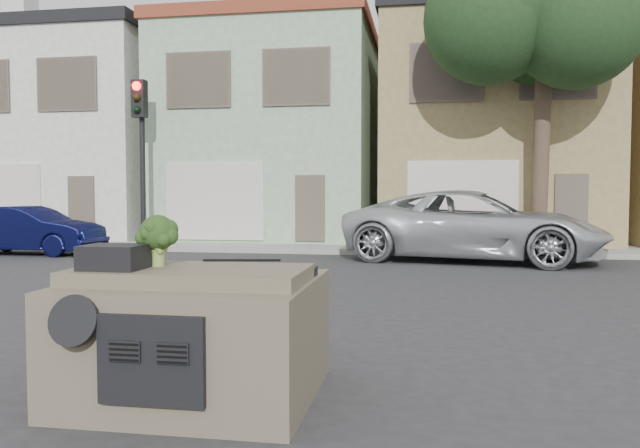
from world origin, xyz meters
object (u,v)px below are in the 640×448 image
(navy_sedan, at_px, (31,254))
(silver_pickup, at_px, (473,261))
(traffic_signal, at_px, (141,165))
(broccoli, at_px, (158,240))

(navy_sedan, distance_m, silver_pickup, 12.09)
(silver_pickup, xyz_separation_m, traffic_signal, (-9.61, 1.44, 2.55))
(silver_pickup, relative_size, broccoli, 14.39)
(navy_sedan, height_order, traffic_signal, traffic_signal)
(traffic_signal, distance_m, broccoli, 14.07)
(navy_sedan, distance_m, traffic_signal, 3.99)
(silver_pickup, bearing_deg, navy_sedan, 103.01)
(traffic_signal, xyz_separation_m, broccoli, (6.18, -12.59, -1.21))
(traffic_signal, bearing_deg, navy_sedan, -143.78)
(navy_sedan, height_order, broccoli, broccoli)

